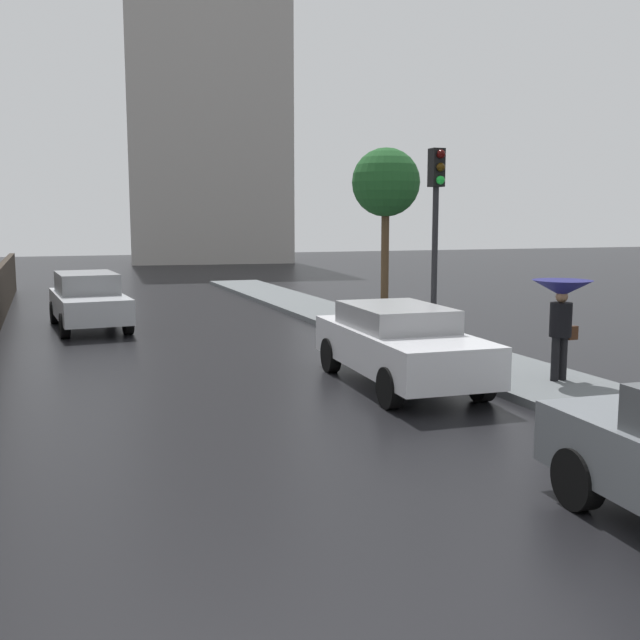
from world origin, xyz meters
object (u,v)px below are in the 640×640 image
traffic_light (436,214)px  street_tree_mid (386,184)px  car_silver_far_ahead (88,300)px  pedestrian_with_umbrella_near (562,300)px  car_white_mid_road (399,343)px

traffic_light → street_tree_mid: street_tree_mid is taller
car_silver_far_ahead → pedestrian_with_umbrella_near: size_ratio=2.55×
car_silver_far_ahead → traffic_light: (6.32, -7.67, 2.27)m
pedestrian_with_umbrella_near → traffic_light: size_ratio=0.42×
car_silver_far_ahead → pedestrian_with_umbrella_near: bearing=121.1°
pedestrian_with_umbrella_near → street_tree_mid: street_tree_mid is taller
car_silver_far_ahead → street_tree_mid: size_ratio=0.88×
pedestrian_with_umbrella_near → street_tree_mid: bearing=76.6°
car_silver_far_ahead → traffic_light: traffic_light is taller
car_white_mid_road → car_silver_far_ahead: 10.35m
car_silver_far_ahead → traffic_light: 10.19m
car_white_mid_road → car_silver_far_ahead: (-4.79, 9.18, 0.02)m
car_white_mid_road → street_tree_mid: (4.11, 9.35, 3.26)m
car_silver_far_ahead → traffic_light: size_ratio=1.07×
car_white_mid_road → street_tree_mid: size_ratio=0.89×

